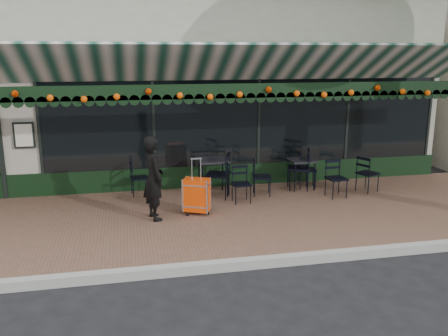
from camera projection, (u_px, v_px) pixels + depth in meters
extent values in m
plane|color=black|center=(240.00, 266.00, 7.24)|extent=(80.00, 80.00, 0.00)
cube|color=brown|center=(215.00, 218.00, 9.12)|extent=(18.00, 4.00, 0.15)
cube|color=#9E9E99|center=(241.00, 264.00, 7.14)|extent=(18.00, 0.16, 0.15)
cube|color=gray|center=(178.00, 84.00, 14.31)|extent=(12.00, 8.00, 4.50)
cube|color=black|center=(250.00, 121.00, 10.87)|extent=(9.20, 0.04, 2.00)
cube|color=silver|center=(24.00, 135.00, 9.90)|extent=(0.42, 0.04, 0.55)
cube|color=black|center=(210.00, 91.00, 9.05)|extent=(12.00, 0.03, 0.28)
cylinder|color=#E15707|center=(210.00, 93.00, 9.00)|extent=(11.60, 0.12, 0.12)
imported|color=black|center=(154.00, 178.00, 8.70)|extent=(0.51, 0.65, 1.57)
cube|color=#EC3F07|center=(197.00, 195.00, 9.06)|extent=(0.54, 0.44, 0.64)
cube|color=black|center=(197.00, 212.00, 9.15)|extent=(0.54, 0.44, 0.06)
cube|color=silver|center=(196.00, 169.00, 8.94)|extent=(0.21, 0.12, 0.39)
cube|color=black|center=(302.00, 160.00, 10.70)|extent=(0.55, 0.55, 0.04)
cylinder|color=black|center=(295.00, 178.00, 10.52)|extent=(0.03, 0.03, 0.65)
cylinder|color=black|center=(314.00, 177.00, 10.61)|extent=(0.03, 0.03, 0.65)
cylinder|color=black|center=(288.00, 173.00, 10.96)|extent=(0.03, 0.03, 0.65)
cylinder|color=black|center=(307.00, 172.00, 11.05)|extent=(0.03, 0.03, 0.65)
cube|color=black|center=(213.00, 160.00, 10.23)|extent=(0.64, 0.64, 0.04)
cylinder|color=black|center=(203.00, 182.00, 10.01)|extent=(0.03, 0.03, 0.75)
cylinder|color=black|center=(228.00, 180.00, 10.12)|extent=(0.03, 0.03, 0.75)
cylinder|color=black|center=(199.00, 175.00, 10.52)|extent=(0.03, 0.03, 0.75)
cylinder|color=black|center=(223.00, 174.00, 10.63)|extent=(0.03, 0.03, 0.75)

